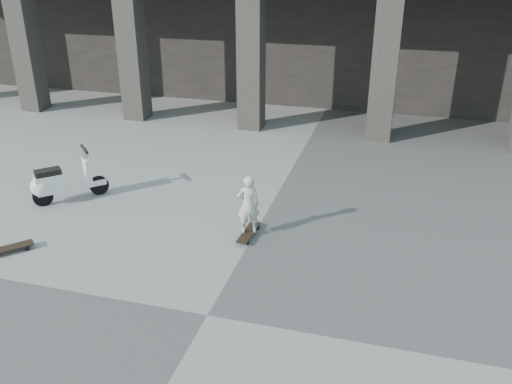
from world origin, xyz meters
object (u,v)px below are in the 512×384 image
(longboard, at_px, (249,232))
(skateboard_spare, at_px, (8,249))
(child, at_px, (248,205))
(scooter, at_px, (56,183))

(longboard, height_order, skateboard_spare, skateboard_spare)
(longboard, distance_m, child, 0.56)
(scooter, bearing_deg, longboard, -49.19)
(longboard, relative_size, child, 0.78)
(skateboard_spare, distance_m, scooter, 2.04)
(child, bearing_deg, skateboard_spare, 0.33)
(longboard, relative_size, scooter, 0.72)
(skateboard_spare, xyz_separation_m, scooter, (-0.33, 1.98, 0.35))
(skateboard_spare, bearing_deg, child, -23.63)
(child, xyz_separation_m, scooter, (-4.12, 0.31, -0.20))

